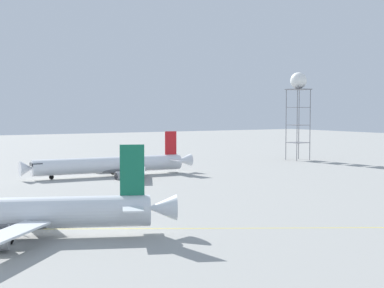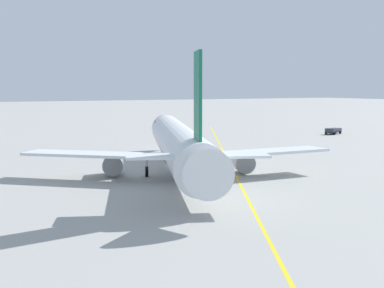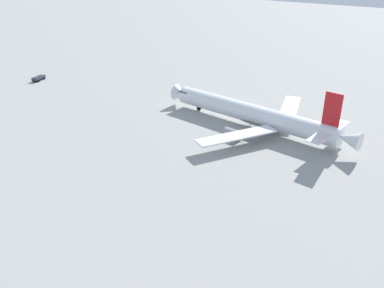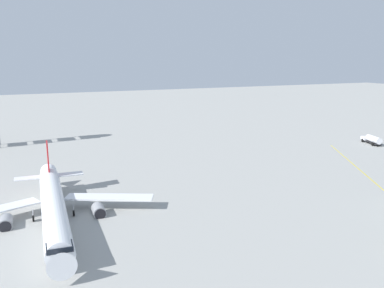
# 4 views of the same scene
# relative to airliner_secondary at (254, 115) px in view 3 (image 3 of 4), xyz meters

# --- Properties ---
(airliner_secondary) EXTENTS (44.29, 36.22, 11.22)m
(airliner_secondary) POSITION_rel_airliner_secondary_xyz_m (0.00, 0.00, 0.00)
(airliner_secondary) COLOR white
(airliner_secondary) RESTS_ON ground_plane
(baggage_truck_truck) EXTENTS (3.46, 4.77, 1.22)m
(baggage_truck_truck) POSITION_rel_airliner_secondary_xyz_m (-66.44, -7.99, -1.96)
(baggage_truck_truck) COLOR #232326
(baggage_truck_truck) RESTS_ON ground_plane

